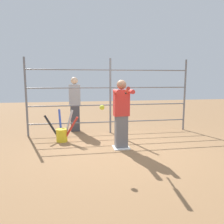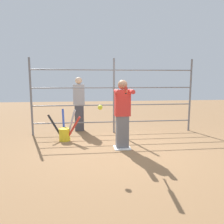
% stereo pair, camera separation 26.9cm
% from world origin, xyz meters
% --- Properties ---
extents(ground_plane, '(24.00, 24.00, 0.00)m').
position_xyz_m(ground_plane, '(0.00, 0.00, 0.00)').
color(ground_plane, olive).
extents(home_plate, '(0.40, 0.40, 0.02)m').
position_xyz_m(home_plate, '(0.00, 0.00, 0.01)').
color(home_plate, white).
rests_on(home_plate, ground).
extents(fence_backstop, '(5.06, 0.06, 2.33)m').
position_xyz_m(fence_backstop, '(0.00, -1.60, 1.16)').
color(fence_backstop, slate).
rests_on(fence_backstop, ground).
extents(batter, '(0.43, 0.57, 1.67)m').
position_xyz_m(batter, '(0.00, 0.02, 0.90)').
color(batter, slate).
rests_on(batter, ground).
extents(baseball_bat_swinging, '(0.21, 0.84, 0.19)m').
position_xyz_m(baseball_bat_swinging, '(0.09, 0.94, 1.47)').
color(baseball_bat_swinging, black).
extents(softball_in_flight, '(0.10, 0.10, 0.10)m').
position_xyz_m(softball_in_flight, '(0.60, 0.98, 1.15)').
color(softball_in_flight, yellow).
extents(bat_bucket, '(0.96, 0.70, 0.87)m').
position_xyz_m(bat_bucket, '(1.47, -0.86, 0.24)').
color(bat_bucket, yellow).
rests_on(bat_bucket, ground).
extents(bystander_behind_fence, '(0.36, 0.23, 1.76)m').
position_xyz_m(bystander_behind_fence, '(1.10, -2.03, 0.92)').
color(bystander_behind_fence, '#3F3F47').
rests_on(bystander_behind_fence, ground).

